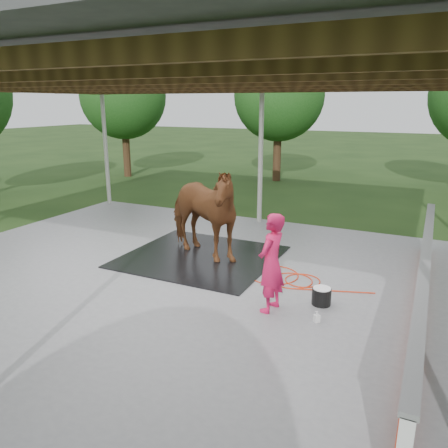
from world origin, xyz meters
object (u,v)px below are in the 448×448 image
at_px(dasher_board, 421,291).
at_px(handler, 271,263).
at_px(wash_bucket, 322,296).
at_px(horse, 200,212).

distance_m(dasher_board, handler, 2.43).
bearing_deg(wash_bucket, handler, -141.81).
relative_size(dasher_board, wash_bucket, 23.61).
bearing_deg(horse, dasher_board, -83.12).
relative_size(horse, handler, 1.46).
bearing_deg(dasher_board, horse, 165.86).
xyz_separation_m(horse, handler, (2.36, -1.81, -0.22)).
distance_m(horse, handler, 2.98).
bearing_deg(handler, wash_bucket, 135.96).
distance_m(dasher_board, wash_bucket, 1.62).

